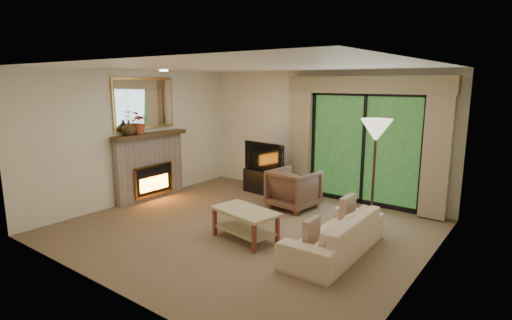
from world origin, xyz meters
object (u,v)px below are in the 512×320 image
Objects in this scene: armchair at (294,189)px; coffee_table at (245,225)px; media_console at (267,182)px; sofa at (335,234)px.

coffee_table is at bearing 103.02° from armchair.
sofa is (2.54, -1.95, 0.03)m from media_console.
media_console is at bearing -22.45° from armchair.
armchair is 2.09m from sofa.
armchair is 0.43× the size of sofa.
coffee_table is at bearing -75.49° from sofa.
sofa is at bearing -31.53° from media_console.
coffee_table is (0.23, -1.78, -0.14)m from armchair.
coffee_table is (-1.31, -0.36, -0.05)m from sofa.
armchair is at bearing -133.57° from sofa.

